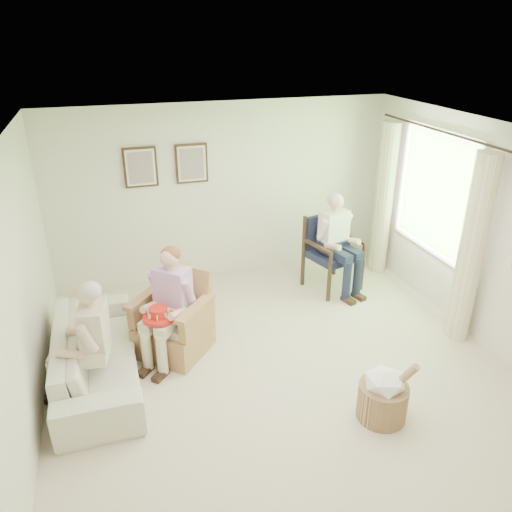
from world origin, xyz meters
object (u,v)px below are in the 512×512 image
(sofa, at_px, (96,354))
(red_hat, at_px, (159,315))
(person_wicker, at_px, (172,298))
(person_sofa, at_px, (91,336))
(hatbox, at_px, (383,394))
(person_dark, at_px, (337,236))
(wicker_armchair, at_px, (173,327))
(wood_armchair, at_px, (331,249))

(sofa, relative_size, red_hat, 6.10)
(person_wicker, relative_size, person_sofa, 1.04)
(person_wicker, height_order, hatbox, person_wicker)
(person_dark, bearing_deg, hatbox, -121.36)
(hatbox, bearing_deg, red_hat, 143.06)
(person_wicker, relative_size, hatbox, 1.86)
(wicker_armchair, xyz_separation_m, person_wicker, (-0.00, -0.13, 0.45))
(person_sofa, distance_m, red_hat, 0.77)
(wicker_armchair, xyz_separation_m, wood_armchair, (2.46, 0.98, 0.27))
(wood_armchair, bearing_deg, sofa, -175.64)
(person_wicker, xyz_separation_m, person_dark, (2.46, 0.93, 0.07))
(person_sofa, bearing_deg, sofa, -169.23)
(wood_armchair, bearing_deg, person_sofa, -171.24)
(red_hat, distance_m, hatbox, 2.47)
(wicker_armchair, bearing_deg, sofa, -120.64)
(person_dark, bearing_deg, wood_armchair, 73.66)
(wood_armchair, distance_m, person_sofa, 3.68)
(wood_armchair, distance_m, person_wicker, 2.70)
(sofa, bearing_deg, person_wicker, -80.21)
(sofa, bearing_deg, hatbox, -118.86)
(hatbox, bearing_deg, person_sofa, 156.39)
(wood_armchair, relative_size, person_sofa, 0.83)
(wood_armchair, relative_size, red_hat, 3.03)
(person_dark, bearing_deg, wicker_armchair, -178.23)
(person_dark, relative_size, hatbox, 1.99)
(person_sofa, relative_size, red_hat, 3.67)
(wicker_armchair, bearing_deg, person_dark, 59.62)
(sofa, height_order, person_sofa, person_sofa)
(person_wicker, xyz_separation_m, red_hat, (-0.17, -0.14, -0.10))
(person_dark, xyz_separation_m, red_hat, (-2.63, -1.08, -0.17))
(person_wicker, distance_m, red_hat, 0.25)
(person_wicker, bearing_deg, hatbox, -0.65)
(person_dark, bearing_deg, person_wicker, -175.54)
(sofa, distance_m, person_wicker, 0.99)
(wicker_armchair, height_order, sofa, wicker_armchair)
(sofa, bearing_deg, wood_armchair, -69.30)
(wood_armchair, distance_m, sofa, 3.57)
(wicker_armchair, distance_m, person_dark, 2.64)
(wood_armchair, xyz_separation_m, red_hat, (-2.63, -1.25, 0.09))
(wicker_armchair, relative_size, hatbox, 1.38)
(wood_armchair, bearing_deg, hatbox, -120.44)
(wicker_armchair, distance_m, red_hat, 0.48)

